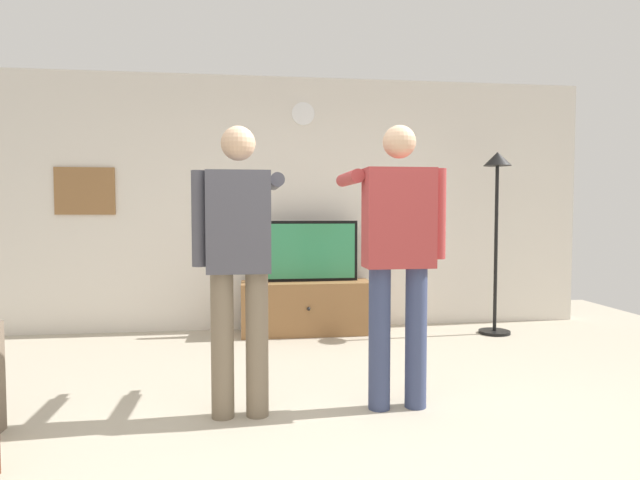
{
  "coord_description": "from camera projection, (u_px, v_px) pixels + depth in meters",
  "views": [
    {
      "loc": [
        -0.53,
        -2.96,
        1.28
      ],
      "look_at": [
        0.02,
        1.2,
        1.05
      ],
      "focal_mm": 30.55,
      "sensor_mm": 36.0,
      "label": 1
    }
  ],
  "objects": [
    {
      "name": "ground_plane",
      "position": [
        345.0,
        437.0,
        3.07
      ],
      "size": [
        8.4,
        8.4,
        0.0
      ],
      "primitive_type": "plane",
      "color": "#B2A893"
    },
    {
      "name": "back_wall",
      "position": [
        297.0,
        204.0,
        5.92
      ],
      "size": [
        6.4,
        0.1,
        2.7
      ],
      "primitive_type": "cube",
      "color": "silver",
      "rests_on": "ground_plane"
    },
    {
      "name": "tv_stand",
      "position": [
        306.0,
        308.0,
        5.64
      ],
      "size": [
        1.33,
        0.45,
        0.54
      ],
      "color": "olive",
      "rests_on": "ground_plane"
    },
    {
      "name": "television",
      "position": [
        306.0,
        251.0,
        5.65
      ],
      "size": [
        1.08,
        0.07,
        0.63
      ],
      "color": "black",
      "rests_on": "tv_stand"
    },
    {
      "name": "wall_clock",
      "position": [
        303.0,
        114.0,
        5.81
      ],
      "size": [
        0.24,
        0.03,
        0.24
      ],
      "primitive_type": "cylinder",
      "rotation": [
        1.57,
        0.0,
        0.0
      ],
      "color": "white"
    },
    {
      "name": "framed_picture",
      "position": [
        85.0,
        191.0,
        5.57
      ],
      "size": [
        0.59,
        0.04,
        0.48
      ],
      "primitive_type": "cube",
      "color": "olive"
    },
    {
      "name": "floor_lamp",
      "position": [
        497.0,
        204.0,
        5.58
      ],
      "size": [
        0.32,
        0.32,
        1.87
      ],
      "color": "black",
      "rests_on": "ground_plane"
    },
    {
      "name": "person_standing_nearer_lamp",
      "position": [
        239.0,
        254.0,
        3.34
      ],
      "size": [
        0.57,
        0.78,
        1.79
      ],
      "color": "#7A6B56",
      "rests_on": "ground_plane"
    },
    {
      "name": "person_standing_nearer_couch",
      "position": [
        398.0,
        247.0,
        3.48
      ],
      "size": [
        0.62,
        0.78,
        1.82
      ],
      "color": "#384266",
      "rests_on": "ground_plane"
    }
  ]
}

